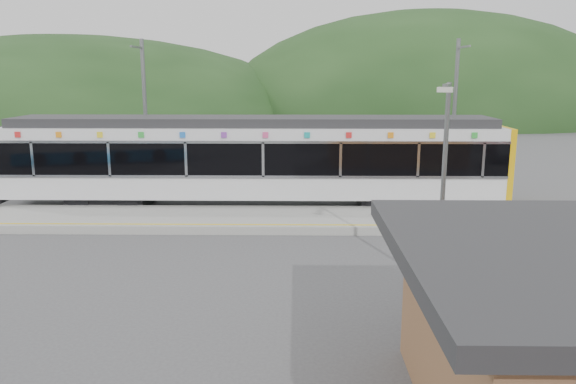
{
  "coord_description": "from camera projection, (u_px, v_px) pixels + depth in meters",
  "views": [
    {
      "loc": [
        -0.12,
        -16.98,
        5.51
      ],
      "look_at": [
        -0.39,
        1.0,
        1.69
      ],
      "focal_mm": 35.0,
      "sensor_mm": 36.0,
      "label": 1
    }
  ],
  "objects": [
    {
      "name": "ground",
      "position": [
        300.0,
        251.0,
        17.75
      ],
      "size": [
        120.0,
        120.0,
        0.0
      ],
      "primitive_type": "plane",
      "color": "#4C4C4F",
      "rests_on": "ground"
    },
    {
      "name": "lamp_post",
      "position": [
        445.0,
        168.0,
        13.99
      ],
      "size": [
        0.43,
        1.0,
        5.29
      ],
      "rotation": [
        0.0,
        0.0,
        -0.37
      ],
      "color": "slate",
      "rests_on": "ground"
    },
    {
      "name": "hills",
      "position": [
        451.0,
        211.0,
        22.83
      ],
      "size": [
        146.0,
        149.0,
        26.0
      ],
      "color": "#1E3D19",
      "rests_on": "ground"
    },
    {
      "name": "yellow_line",
      "position": [
        300.0,
        225.0,
        19.65
      ],
      "size": [
        26.0,
        0.1,
        0.01
      ],
      "primitive_type": "cube",
      "color": "yellow",
      "rests_on": "platform"
    },
    {
      "name": "platform",
      "position": [
        299.0,
        219.0,
        20.95
      ],
      "size": [
        26.0,
        3.2,
        0.3
      ],
      "primitive_type": "cube",
      "color": "#9E9E99",
      "rests_on": "ground"
    },
    {
      "name": "catenary_mast_west",
      "position": [
        145.0,
        115.0,
        25.47
      ],
      "size": [
        0.18,
        1.8,
        7.0
      ],
      "color": "slate",
      "rests_on": "ground"
    },
    {
      "name": "train",
      "position": [
        254.0,
        158.0,
        23.22
      ],
      "size": [
        20.44,
        3.01,
        3.74
      ],
      "color": "black",
      "rests_on": "ground"
    },
    {
      "name": "catenary_mast_east",
      "position": [
        454.0,
        115.0,
        25.26
      ],
      "size": [
        0.18,
        1.8,
        7.0
      ],
      "color": "slate",
      "rests_on": "ground"
    }
  ]
}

